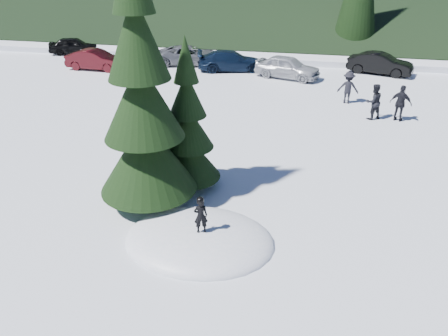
% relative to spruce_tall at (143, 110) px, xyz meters
% --- Properties ---
extents(ground, '(200.00, 200.00, 0.00)m').
position_rel_spruce_tall_xyz_m(ground, '(2.20, -1.80, -3.32)').
color(ground, white).
rests_on(ground, ground).
extents(snow_mound, '(4.48, 3.52, 0.96)m').
position_rel_spruce_tall_xyz_m(snow_mound, '(2.20, -1.80, -3.32)').
color(snow_mound, white).
rests_on(snow_mound, ground).
extents(spruce_tall, '(3.20, 3.20, 8.60)m').
position_rel_spruce_tall_xyz_m(spruce_tall, '(0.00, 0.00, 0.00)').
color(spruce_tall, black).
rests_on(spruce_tall, ground).
extents(spruce_short, '(2.20, 2.20, 5.37)m').
position_rel_spruce_tall_xyz_m(spruce_short, '(1.00, 1.40, -1.22)').
color(spruce_short, black).
rests_on(spruce_short, ground).
extents(child_skier, '(0.46, 0.38, 1.08)m').
position_rel_spruce_tall_xyz_m(child_skier, '(2.31, -1.98, -2.30)').
color(child_skier, black).
rests_on(child_skier, snow_mound).
extents(adult_0, '(1.10, 1.02, 1.80)m').
position_rel_spruce_tall_xyz_m(adult_0, '(8.04, 9.99, -2.42)').
color(adult_0, black).
rests_on(adult_0, ground).
extents(adult_1, '(1.15, 0.84, 1.81)m').
position_rel_spruce_tall_xyz_m(adult_1, '(9.33, 9.99, -2.42)').
color(adult_1, black).
rests_on(adult_1, ground).
extents(adult_2, '(1.19, 0.76, 1.76)m').
position_rel_spruce_tall_xyz_m(adult_2, '(6.90, 12.33, -2.44)').
color(adult_2, black).
rests_on(adult_2, ground).
extents(car_0, '(4.19, 2.75, 1.32)m').
position_rel_spruce_tall_xyz_m(car_0, '(-14.24, 20.54, -2.66)').
color(car_0, black).
rests_on(car_0, ground).
extents(car_1, '(4.24, 1.60, 1.38)m').
position_rel_spruce_tall_xyz_m(car_1, '(-10.14, 16.23, -2.63)').
color(car_1, '#36090E').
rests_on(car_1, ground).
extents(car_2, '(5.18, 3.10, 1.35)m').
position_rel_spruce_tall_xyz_m(car_2, '(-4.11, 19.02, -2.65)').
color(car_2, '#57595F').
rests_on(car_2, ground).
extents(car_3, '(4.99, 2.99, 1.35)m').
position_rel_spruce_tall_xyz_m(car_3, '(-0.78, 17.97, -2.64)').
color(car_3, black).
rests_on(car_3, ground).
extents(car_4, '(4.60, 2.92, 1.46)m').
position_rel_spruce_tall_xyz_m(car_4, '(3.22, 16.81, -2.59)').
color(car_4, '#9FA2A8').
rests_on(car_4, ground).
extents(car_5, '(4.51, 2.64, 1.41)m').
position_rel_spruce_tall_xyz_m(car_5, '(9.29, 19.20, -2.62)').
color(car_5, black).
rests_on(car_5, ground).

